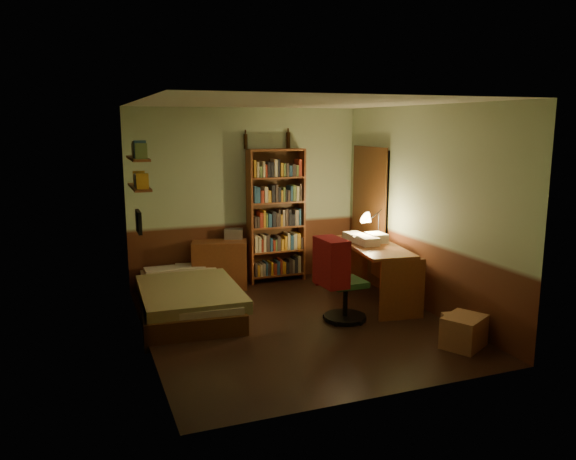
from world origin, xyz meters
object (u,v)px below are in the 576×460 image
object	(u,v)px
office_chair	(346,286)
cardboard_box_b	(462,327)
mini_stereo	(234,234)
cardboard_box_a	(464,332)
desk_lamp	(379,219)
bed	(187,287)
dresser	(220,265)
desk	(373,274)
bookshelf	(276,216)

from	to	relation	value
office_chair	cardboard_box_b	distance (m)	1.42
mini_stereo	cardboard_box_b	bearing A→B (deg)	-40.07
mini_stereo	cardboard_box_b	distance (m)	3.57
office_chair	cardboard_box_a	distance (m)	1.49
mini_stereo	desk_lamp	world-z (taller)	desk_lamp
desk_lamp	office_chair	xyz separation A→B (m)	(-0.90, -0.81, -0.64)
bed	mini_stereo	size ratio (longest dim) A/B	7.98
dresser	cardboard_box_a	xyz separation A→B (m)	(1.91, -3.09, -0.18)
cardboard_box_a	mini_stereo	bearing A→B (deg)	117.32
desk	office_chair	world-z (taller)	office_chair
mini_stereo	office_chair	xyz separation A→B (m)	(0.85, -2.00, -0.33)
cardboard_box_b	bookshelf	bearing A→B (deg)	110.98
bed	mini_stereo	xyz separation A→B (m)	(0.90, 0.97, 0.45)
cardboard_box_a	cardboard_box_b	bearing A→B (deg)	56.00
mini_stereo	cardboard_box_a	xyz separation A→B (m)	(1.66, -3.22, -0.60)
dresser	desk_lamp	bearing A→B (deg)	-11.53
bed	cardboard_box_a	xyz separation A→B (m)	(2.56, -2.25, -0.14)
mini_stereo	bookshelf	bearing A→B (deg)	15.67
desk_lamp	cardboard_box_a	distance (m)	2.22
desk	office_chair	distance (m)	0.81
mini_stereo	cardboard_box_b	size ratio (longest dim) A/B	0.70
bookshelf	desk	xyz separation A→B (m)	(0.84, -1.48, -0.61)
dresser	cardboard_box_b	bearing A→B (deg)	-38.15
office_chair	cardboard_box_a	size ratio (longest dim) A/B	1.91
dresser	desk	world-z (taller)	desk
office_chair	cardboard_box_a	bearing A→B (deg)	-58.48
cardboard_box_a	cardboard_box_b	size ratio (longest dim) A/B	1.20
mini_stereo	bookshelf	xyz separation A→B (m)	(0.65, -0.04, 0.23)
desk	cardboard_box_a	distance (m)	1.72
bed	cardboard_box_b	distance (m)	3.39
mini_stereo	office_chair	size ratio (longest dim) A/B	0.31
dresser	desk	size ratio (longest dim) A/B	0.53
cardboard_box_a	bookshelf	bearing A→B (deg)	107.59
dresser	bookshelf	size ratio (longest dim) A/B	0.39
dresser	desk_lamp	xyz separation A→B (m)	(2.00, -1.07, 0.73)
cardboard_box_b	bed	bearing A→B (deg)	142.76
desk_lamp	office_chair	distance (m)	1.37
desk	cardboard_box_b	bearing A→B (deg)	-71.21
dresser	desk_lamp	size ratio (longest dim) A/B	1.36
bed	desk	size ratio (longest dim) A/B	1.44
bed	office_chair	bearing A→B (deg)	-25.98
bookshelf	bed	bearing A→B (deg)	-149.19
mini_stereo	office_chair	world-z (taller)	office_chair
mini_stereo	dresser	bearing A→B (deg)	-134.14
mini_stereo	desk_lamp	size ratio (longest dim) A/B	0.46
desk_lamp	cardboard_box_b	size ratio (longest dim) A/B	1.51
bookshelf	desk	size ratio (longest dim) A/B	1.36
desk	desk_lamp	distance (m)	0.80
desk_lamp	cardboard_box_a	xyz separation A→B (m)	(-0.09, -2.02, -0.91)
bed	office_chair	size ratio (longest dim) A/B	2.44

